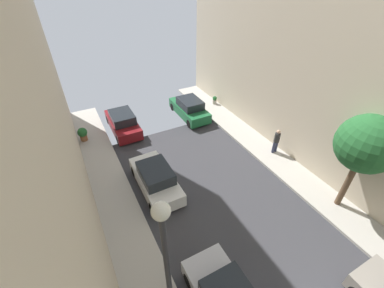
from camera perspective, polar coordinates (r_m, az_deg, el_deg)
parked_car_left_4 at (r=14.17m, az=-8.24°, el=-7.83°), size 1.78×4.20×1.57m
parked_car_left_5 at (r=19.45m, az=-15.43°, el=4.71°), size 1.78×4.20×1.57m
parked_car_right_2 at (r=20.65m, az=-0.58°, el=8.06°), size 1.78×4.20×1.57m
pedestrian at (r=17.13m, az=18.63°, el=0.77°), size 0.40×0.36×1.72m
street_tree_1 at (r=13.39m, az=34.94°, el=-0.09°), size 2.67×2.67×5.21m
potted_plant_0 at (r=19.17m, az=-23.58°, el=2.17°), size 0.65×0.65×0.98m
potted_plant_2 at (r=22.59m, az=5.17°, el=9.96°), size 0.38×0.38×0.70m
lamp_post at (r=7.19m, az=-5.80°, el=-25.01°), size 0.44×0.44×6.31m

